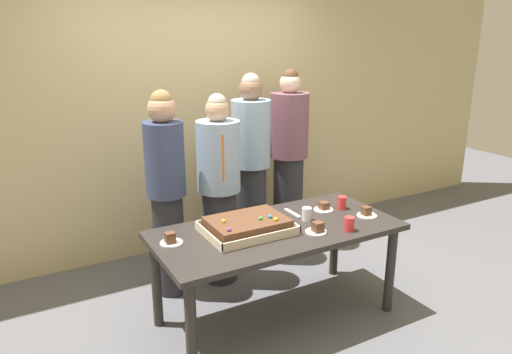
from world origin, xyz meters
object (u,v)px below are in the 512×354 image
(party_table, at_px, (277,239))
(plated_slice_far_left, at_px, (324,208))
(drink_cup_far_end, at_px, (342,203))
(cake_server_utensil, at_px, (293,213))
(drink_cup_nearest, at_px, (349,224))
(person_serving_front, at_px, (251,166))
(drink_cup_middle, at_px, (307,214))
(person_green_shirt_behind, at_px, (219,189))
(plated_slice_near_right, at_px, (171,240))
(plated_slice_near_left, at_px, (366,213))
(person_striped_tie_right, at_px, (166,190))
(person_far_right_suit, at_px, (289,157))
(plated_slice_far_right, at_px, (317,229))
(sheet_cake, at_px, (247,226))

(party_table, distance_m, plated_slice_far_left, 0.53)
(plated_slice_far_left, bearing_deg, party_table, -166.00)
(drink_cup_far_end, xyz_separation_m, cake_server_utensil, (-0.39, 0.10, -0.05))
(drink_cup_nearest, xyz_separation_m, person_serving_front, (-0.08, 1.29, 0.12))
(drink_cup_middle, xyz_separation_m, person_green_shirt_behind, (-0.37, 0.72, 0.05))
(plated_slice_near_right, height_order, drink_cup_far_end, drink_cup_far_end)
(drink_cup_far_end, bearing_deg, plated_slice_near_right, 178.77)
(plated_slice_near_right, distance_m, drink_cup_nearest, 1.23)
(plated_slice_far_left, relative_size, drink_cup_far_end, 1.50)
(party_table, distance_m, plated_slice_near_left, 0.73)
(person_green_shirt_behind, bearing_deg, person_serving_front, 129.87)
(person_striped_tie_right, distance_m, person_far_right_suit, 1.41)
(drink_cup_nearest, height_order, person_serving_front, person_serving_front)
(plated_slice_near_left, distance_m, plated_slice_far_right, 0.52)
(plated_slice_near_left, bearing_deg, party_table, 169.30)
(person_green_shirt_behind, bearing_deg, plated_slice_far_left, 54.00)
(drink_cup_middle, xyz_separation_m, person_serving_front, (0.07, 0.99, 0.12))
(plated_slice_near_left, height_order, drink_cup_nearest, drink_cup_nearest)
(plated_slice_far_left, relative_size, plated_slice_far_right, 1.00)
(plated_slice_near_right, bearing_deg, person_striped_tie_right, 72.95)
(person_far_right_suit, bearing_deg, person_green_shirt_behind, -23.95)
(party_table, height_order, sheet_cake, sheet_cake)
(plated_slice_near_right, xyz_separation_m, drink_cup_nearest, (1.16, -0.40, 0.02))
(cake_server_utensil, bearing_deg, party_table, -143.91)
(plated_slice_near_right, height_order, drink_cup_nearest, drink_cup_nearest)
(person_serving_front, relative_size, person_green_shirt_behind, 1.08)
(drink_cup_nearest, distance_m, drink_cup_middle, 0.34)
(drink_cup_far_end, relative_size, person_green_shirt_behind, 0.06)
(plated_slice_far_left, bearing_deg, person_serving_front, 100.84)
(plated_slice_far_right, xyz_separation_m, cake_server_utensil, (0.06, 0.39, -0.02))
(party_table, relative_size, cake_server_utensil, 8.78)
(plated_slice_near_right, distance_m, drink_cup_far_end, 1.39)
(drink_cup_far_end, height_order, cake_server_utensil, drink_cup_far_end)
(plated_slice_near_right, relative_size, drink_cup_far_end, 1.50)
(person_serving_front, height_order, person_far_right_suit, person_far_right_suit)
(drink_cup_far_end, relative_size, cake_server_utensil, 0.50)
(plated_slice_far_right, bearing_deg, person_serving_front, 83.49)
(plated_slice_near_right, relative_size, person_green_shirt_behind, 0.09)
(person_far_right_suit, bearing_deg, plated_slice_near_left, 39.18)
(drink_cup_middle, bearing_deg, plated_slice_far_left, 24.92)
(person_striped_tie_right, bearing_deg, plated_slice_far_right, 12.77)
(plated_slice_near_left, bearing_deg, drink_cup_middle, 161.69)
(plated_slice_far_right, bearing_deg, party_table, 133.62)
(plated_slice_near_right, relative_size, person_striped_tie_right, 0.09)
(plated_slice_near_left, bearing_deg, drink_cup_nearest, -152.66)
(sheet_cake, relative_size, plated_slice_far_left, 3.98)
(drink_cup_nearest, relative_size, person_striped_tie_right, 0.06)
(plated_slice_near_right, bearing_deg, person_far_right_suit, 32.63)
(plated_slice_near_left, relative_size, drink_cup_nearest, 1.50)
(sheet_cake, bearing_deg, drink_cup_far_end, 2.76)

